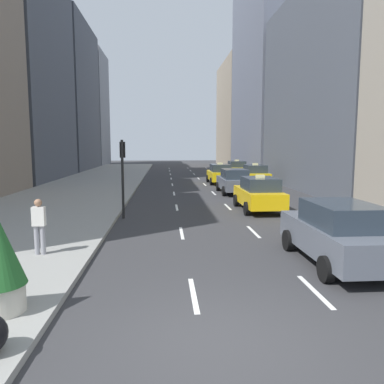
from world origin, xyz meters
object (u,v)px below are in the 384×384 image
at_px(taxi_fourth, 236,169).
at_px(sedan_silver_behind, 234,181).
at_px(taxi_lead, 259,194).
at_px(taxi_second, 220,174).
at_px(sedan_black_near, 338,233).
at_px(taxi_third, 255,175).
at_px(pedestrian_near_curb, 39,224).
at_px(traffic_light_pole, 123,166).

xyz_separation_m(taxi_fourth, sedan_silver_behind, (-2.80, -13.63, -0.00)).
xyz_separation_m(taxi_lead, taxi_second, (0.00, 13.87, 0.00)).
height_order(taxi_fourth, sedan_black_near, taxi_fourth).
xyz_separation_m(taxi_third, taxi_fourth, (0.00, 8.18, 0.00)).
bearing_deg(sedan_silver_behind, pedestrian_near_curb, -119.79).
bearing_deg(pedestrian_near_curb, taxi_lead, 42.45).
relative_size(taxi_lead, taxi_second, 1.00).
bearing_deg(sedan_black_near, taxi_third, 82.54).
distance_m(taxi_second, pedestrian_near_curb, 23.26).
xyz_separation_m(taxi_second, pedestrian_near_curb, (-8.50, -21.65, 0.19)).
bearing_deg(taxi_third, taxi_second, 154.32).
distance_m(taxi_third, sedan_black_near, 21.58).
bearing_deg(sedan_silver_behind, taxi_lead, -90.00).
bearing_deg(sedan_silver_behind, taxi_third, 62.82).
xyz_separation_m(taxi_second, sedan_silver_behind, (0.00, -6.80, -0.00)).
bearing_deg(sedan_black_near, sedan_silver_behind, 90.00).
bearing_deg(taxi_lead, traffic_light_pole, -167.39).
bearing_deg(sedan_black_near, taxi_second, 90.00).
bearing_deg(taxi_second, taxi_third, -25.68).
xyz_separation_m(taxi_fourth, sedan_black_near, (-2.80, -29.57, 0.02)).
relative_size(taxi_third, sedan_silver_behind, 0.94).
xyz_separation_m(pedestrian_near_curb, traffic_light_pole, (1.75, 6.27, 1.34)).
xyz_separation_m(taxi_third, traffic_light_pole, (-9.55, -14.04, 1.53)).
bearing_deg(pedestrian_near_curb, taxi_fourth, 68.36).
distance_m(sedan_silver_behind, pedestrian_near_curb, 17.12).
bearing_deg(pedestrian_near_curb, taxi_third, 60.90).
bearing_deg(traffic_light_pole, pedestrian_near_curb, -105.63).
relative_size(taxi_third, pedestrian_near_curb, 2.67).
height_order(taxi_second, taxi_third, same).
bearing_deg(taxi_third, taxi_lead, -102.60).
relative_size(taxi_second, sedan_silver_behind, 0.94).
bearing_deg(sedan_black_near, pedestrian_near_curb, 172.72).
relative_size(taxi_second, taxi_fourth, 1.00).
relative_size(taxi_lead, taxi_fourth, 1.00).
bearing_deg(taxi_fourth, sedan_black_near, -95.41).
relative_size(taxi_third, sedan_black_near, 0.97).
relative_size(sedan_black_near, pedestrian_near_curb, 2.75).
distance_m(taxi_lead, pedestrian_near_curb, 11.53).
relative_size(pedestrian_near_curb, traffic_light_pole, 0.46).
bearing_deg(sedan_black_near, taxi_lead, 90.00).
height_order(taxi_second, traffic_light_pole, traffic_light_pole).
distance_m(sedan_black_near, sedan_silver_behind, 15.94).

